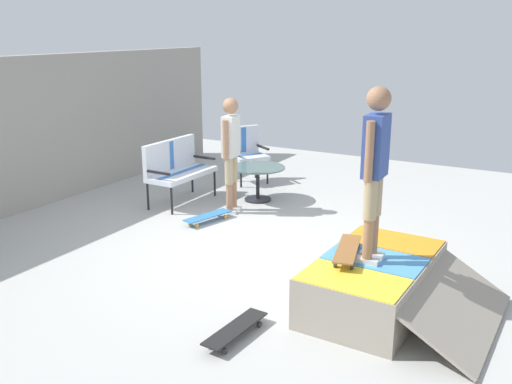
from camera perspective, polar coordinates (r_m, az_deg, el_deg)
ground_plane at (r=7.37m, az=-0.26°, el=-6.22°), size 12.00×12.00×0.10m
back_wall_cinderblock at (r=9.59m, az=-21.59°, el=5.58°), size 9.00×0.20×2.36m
skate_ramp at (r=5.96m, az=12.04°, el=-8.93°), size 1.79×1.76×0.53m
patio_bench at (r=9.30m, az=-8.03°, el=2.68°), size 1.26×0.56×1.02m
patio_chair_near_house at (r=10.47m, az=-1.04°, el=4.35°), size 0.82×0.80×1.02m
patio_table at (r=9.33m, az=0.18°, el=1.56°), size 0.90×0.90×0.57m
person_watching at (r=8.60m, az=-2.55°, el=4.63°), size 0.48×0.28×1.76m
person_skater at (r=5.50m, az=11.88°, el=2.98°), size 0.48×0.25×1.72m
skateboard_by_bench at (r=8.40m, az=-4.87°, el=-2.45°), size 0.82×0.40×0.10m
skateboard_spare at (r=5.38m, az=-2.07°, el=-13.61°), size 0.81×0.25×0.10m
skateboard_on_ramp at (r=5.80m, az=9.18°, el=-5.72°), size 0.82×0.38×0.10m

